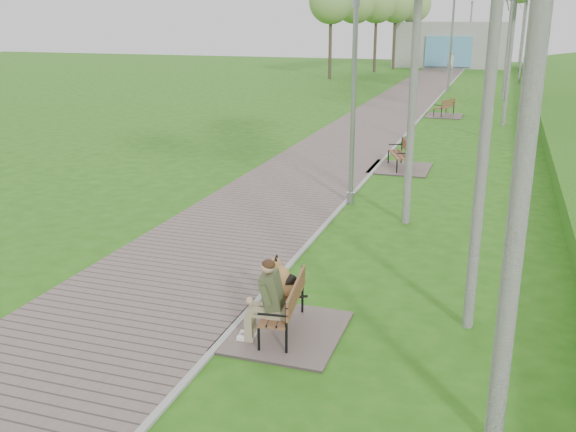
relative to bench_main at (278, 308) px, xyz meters
The scene contains 12 objects.
ground 3.44m from the bench_main, 101.34° to the left, with size 120.00×120.00×0.00m, color #255A11.
walkway 24.97m from the bench_main, 95.57° to the left, with size 3.50×67.00×0.04m, color #74635E.
kerb 24.86m from the bench_main, 91.55° to the left, with size 0.10×67.00×0.05m, color #999993.
building_north 54.39m from the bench_main, 92.29° to the left, with size 10.00×5.20×4.00m.
bench_main is the anchor object (origin of this frame).
bench_second 11.27m from the bench_main, 90.00° to the left, with size 1.77×1.96×1.09m.
bench_third 22.80m from the bench_main, 89.35° to the left, with size 1.63×1.81×1.00m.
lamp_post_near 7.35m from the bench_main, 94.45° to the left, with size 0.19×0.19×4.92m.
lamp_post_second 16.44m from the bench_main, 91.42° to the left, with size 0.20×0.20×5.28m.
lamp_post_third 34.00m from the bench_main, 90.90° to the left, with size 0.22×0.22×5.73m.
lamp_post_far 52.15m from the bench_main, 90.52° to the left, with size 0.22×0.22×5.75m.
pedestrian_near 47.82m from the bench_main, 91.92° to the left, with size 0.66×0.43×1.80m, color silver.
Camera 1 is at (3.52, -11.41, 4.49)m, focal length 40.00 mm.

